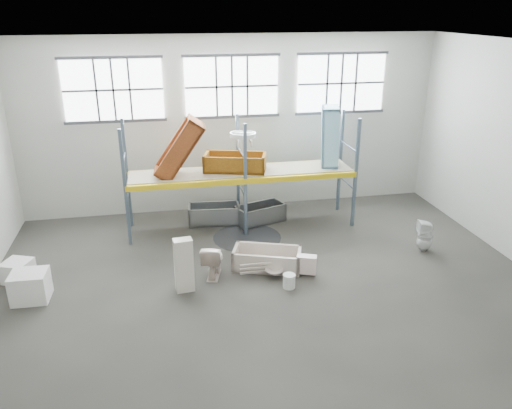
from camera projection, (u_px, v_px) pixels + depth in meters
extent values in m
cube|color=#49453E|center=(270.00, 292.00, 10.83)|extent=(12.00, 10.00, 0.10)
cube|color=silver|center=(272.00, 44.00, 8.95)|extent=(12.00, 10.00, 0.10)
cube|color=#B9B8AA|center=(232.00, 125.00, 14.49)|extent=(12.00, 0.10, 5.00)
cube|color=#A6A599|center=(378.00, 332.00, 5.28)|extent=(12.00, 0.10, 5.00)
cube|color=white|center=(113.00, 90.00, 13.41)|extent=(2.60, 0.04, 1.60)
cube|color=white|center=(232.00, 86.00, 13.99)|extent=(2.60, 0.04, 1.60)
cube|color=white|center=(341.00, 83.00, 14.57)|extent=(2.60, 0.04, 1.60)
cube|color=slate|center=(125.00, 189.00, 12.36)|extent=(0.08, 0.08, 3.00)
cube|color=slate|center=(127.00, 174.00, 13.45)|extent=(0.08, 0.08, 3.00)
cube|color=slate|center=(245.00, 181.00, 12.90)|extent=(0.08, 0.08, 3.00)
cube|color=slate|center=(238.00, 167.00, 13.99)|extent=(0.08, 0.08, 3.00)
cube|color=slate|center=(356.00, 174.00, 13.44)|extent=(0.08, 0.08, 3.00)
cube|color=slate|center=(340.00, 161.00, 14.54)|extent=(0.08, 0.08, 3.00)
cube|color=yellow|center=(245.00, 181.00, 12.90)|extent=(6.00, 0.10, 0.14)
cube|color=yellow|center=(238.00, 167.00, 13.99)|extent=(6.00, 0.10, 0.14)
cube|color=gray|center=(241.00, 171.00, 13.42)|extent=(5.90, 1.10, 0.03)
cylinder|color=black|center=(247.00, 237.00, 13.27)|extent=(1.80, 1.80, 0.00)
cube|color=beige|center=(307.00, 264.00, 11.31)|extent=(0.49, 0.36, 0.42)
imported|color=beige|center=(274.00, 272.00, 11.24)|extent=(0.44, 0.44, 0.14)
imported|color=beige|center=(213.00, 260.00, 11.26)|extent=(0.64, 0.87, 0.80)
cube|color=beige|center=(184.00, 265.00, 10.60)|extent=(0.41, 0.29, 1.20)
imported|color=white|center=(425.00, 236.00, 12.41)|extent=(0.43, 0.43, 0.80)
imported|color=silver|center=(243.00, 154.00, 13.13)|extent=(0.83, 0.74, 0.61)
cylinder|color=silver|center=(289.00, 281.00, 10.86)|extent=(0.34, 0.34, 0.31)
cube|color=white|center=(30.00, 286.00, 10.36)|extent=(0.75, 0.65, 0.62)
cube|color=white|center=(18.00, 271.00, 11.12)|extent=(0.72, 0.72, 0.47)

